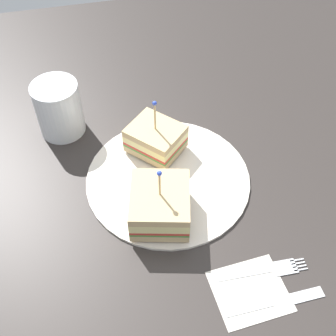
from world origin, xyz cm
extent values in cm
cube|color=#2D2826|center=(0.00, 0.00, -1.00)|extent=(115.59, 115.59, 2.00)
cylinder|color=silver|center=(0.00, 0.00, 0.45)|extent=(26.12, 26.12, 0.90)
cube|color=tan|center=(-6.93, 2.77, 1.53)|extent=(11.09, 10.41, 1.27)
cube|color=#478438|center=(-6.93, 2.77, 2.36)|extent=(11.09, 10.41, 0.40)
cube|color=red|center=(-6.93, 2.77, 2.81)|extent=(11.09, 10.41, 0.50)
cube|color=#EFE093|center=(-6.93, 2.77, 3.88)|extent=(11.09, 10.41, 1.64)
cube|color=tan|center=(-6.93, 2.77, 5.34)|extent=(11.09, 10.41, 1.27)
cylinder|color=tan|center=(-6.93, 2.77, 7.90)|extent=(0.30, 0.30, 5.14)
sphere|color=blue|center=(-6.93, 2.77, 10.47)|extent=(0.70, 0.70, 0.70)
cube|color=tan|center=(6.50, 0.58, 1.48)|extent=(10.84, 10.79, 1.17)
cube|color=#478438|center=(6.50, 0.58, 2.27)|extent=(10.84, 10.79, 0.40)
cube|color=red|center=(6.50, 0.58, 2.72)|extent=(10.84, 10.79, 0.50)
cube|color=#EFE093|center=(6.50, 0.58, 3.59)|extent=(10.84, 10.79, 1.23)
cube|color=tan|center=(6.50, 0.58, 4.79)|extent=(10.84, 10.79, 1.17)
cylinder|color=tan|center=(6.50, 0.58, 7.76)|extent=(0.30, 0.30, 5.94)
sphere|color=blue|center=(6.50, 0.58, 10.73)|extent=(0.70, 0.70, 0.70)
cylinder|color=#B74C33|center=(15.48, 15.44, 3.42)|extent=(6.89, 6.89, 6.83)
cylinder|color=white|center=(15.48, 15.44, 4.80)|extent=(7.83, 7.83, 9.61)
cube|color=beige|center=(-21.00, -6.29, 0.07)|extent=(9.21, 10.10, 0.15)
cube|color=silver|center=(-18.62, -6.33, 0.18)|extent=(0.86, 7.70, 0.35)
cube|color=silver|center=(-18.81, -11.97, 0.18)|extent=(2.32, 3.67, 0.35)
cube|color=silver|center=(-19.63, -14.15, 0.18)|extent=(0.25, 2.00, 0.35)
cube|color=silver|center=(-19.13, -14.16, 0.18)|extent=(0.25, 2.00, 0.35)
cube|color=silver|center=(-18.63, -14.18, 0.18)|extent=(0.25, 2.00, 0.35)
cube|color=silver|center=(-18.13, -14.20, 0.18)|extent=(0.25, 2.00, 0.35)
cube|color=silver|center=(-23.37, -6.24, 0.18)|extent=(0.77, 8.25, 0.35)
cube|color=silver|center=(-23.25, -12.16, 0.18)|extent=(1.64, 7.03, 0.24)
camera|label=1|loc=(-43.41, 10.04, 55.11)|focal=47.24mm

